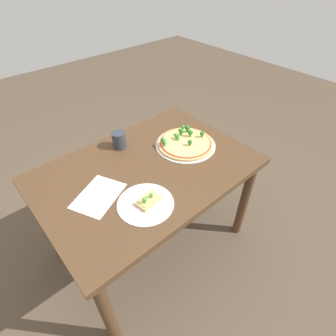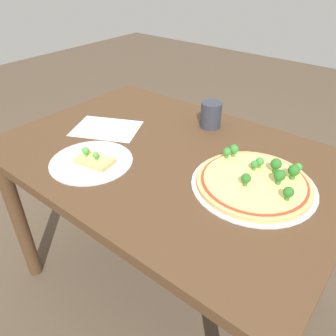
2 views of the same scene
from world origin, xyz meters
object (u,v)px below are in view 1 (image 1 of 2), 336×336
object	(u,v)px
drinking_cup	(119,140)
dining_table	(148,180)
pizza_tray_whole	(185,143)
pizza_tray_slice	(147,202)

from	to	relation	value
drinking_cup	dining_table	bearing A→B (deg)	-89.64
dining_table	pizza_tray_whole	bearing A→B (deg)	3.34
pizza_tray_whole	pizza_tray_slice	world-z (taller)	pizza_tray_whole
dining_table	drinking_cup	world-z (taller)	drinking_cup
dining_table	drinking_cup	distance (m)	0.31
pizza_tray_slice	drinking_cup	distance (m)	0.51
pizza_tray_slice	pizza_tray_whole	bearing A→B (deg)	25.08
pizza_tray_whole	drinking_cup	bearing A→B (deg)	142.10
dining_table	pizza_tray_slice	bearing A→B (deg)	-128.00
pizza_tray_whole	drinking_cup	world-z (taller)	drinking_cup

